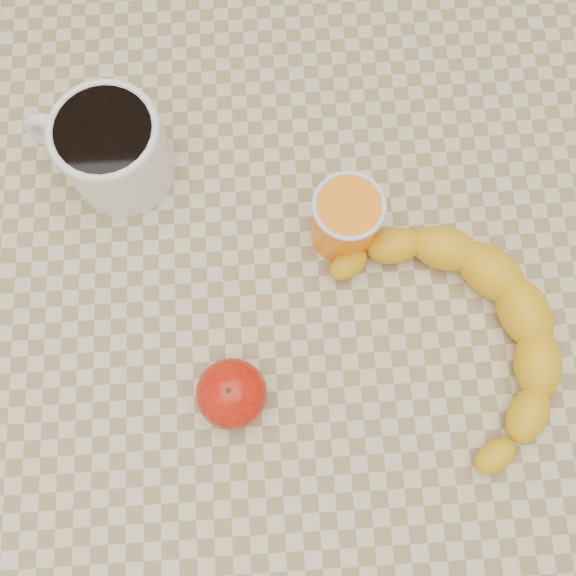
{
  "coord_description": "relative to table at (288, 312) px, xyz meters",
  "views": [
    {
      "loc": [
        -0.01,
        -0.16,
        1.38
      ],
      "look_at": [
        0.0,
        0.0,
        0.77
      ],
      "focal_mm": 40.0,
      "sensor_mm": 36.0,
      "label": 1
    }
  ],
  "objects": [
    {
      "name": "ground",
      "position": [
        0.0,
        0.0,
        -0.66
      ],
      "size": [
        3.0,
        3.0,
        0.0
      ],
      "primitive_type": "plane",
      "color": "tan",
      "rests_on": "ground"
    },
    {
      "name": "table",
      "position": [
        0.0,
        0.0,
        0.0
      ],
      "size": [
        0.8,
        0.8,
        0.75
      ],
      "color": "#C0B288",
      "rests_on": "ground"
    },
    {
      "name": "coffee_mug",
      "position": [
        -0.17,
        0.15,
        0.14
      ],
      "size": [
        0.16,
        0.14,
        0.09
      ],
      "color": "white",
      "rests_on": "table"
    },
    {
      "name": "orange_juice_glass",
      "position": [
        0.06,
        0.06,
        0.13
      ],
      "size": [
        0.07,
        0.07,
        0.08
      ],
      "color": "orange",
      "rests_on": "table"
    },
    {
      "name": "apple",
      "position": [
        -0.06,
        -0.1,
        0.12
      ],
      "size": [
        0.08,
        0.08,
        0.06
      ],
      "color": "#980B05",
      "rests_on": "table"
    },
    {
      "name": "banana",
      "position": [
        0.16,
        -0.06,
        0.11
      ],
      "size": [
        0.42,
        0.45,
        0.05
      ],
      "primitive_type": null,
      "rotation": [
        0.0,
        0.0,
        0.38
      ],
      "color": "#ECB015",
      "rests_on": "table"
    }
  ]
}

